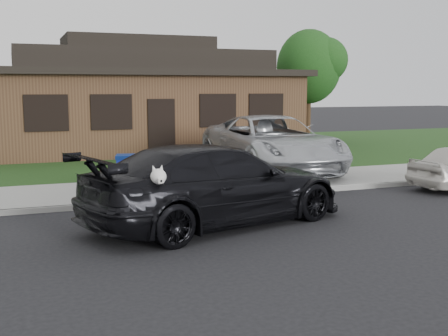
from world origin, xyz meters
name	(u,v)px	position (x,y,z in m)	size (l,w,h in m)	color
ground	(91,254)	(0.00, 0.00, 0.00)	(120.00, 120.00, 0.00)	black
sidewalk	(64,196)	(0.00, 5.00, 0.06)	(60.00, 3.00, 0.12)	gray
curb	(70,208)	(0.00, 3.50, 0.06)	(60.00, 0.12, 0.12)	gray
lawn	(45,158)	(0.00, 13.00, 0.07)	(60.00, 13.00, 0.13)	#193814
driveway	(222,160)	(6.00, 10.00, 0.07)	(4.50, 13.00, 0.14)	gray
sedan	(216,184)	(2.60, 1.20, 0.80)	(5.89, 3.67, 1.59)	black
minivan	(271,143)	(6.30, 6.48, 0.99)	(2.82, 6.11, 1.70)	#B9BDC1
recycling_bin	(128,173)	(1.53, 4.74, 0.58)	(0.67, 0.67, 0.91)	#0E1D9D
house	(138,101)	(4.00, 15.00, 2.13)	(12.60, 8.60, 4.65)	#422B1C
tree_1	(312,65)	(12.14, 14.40, 3.71)	(3.15, 3.00, 5.25)	#332114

